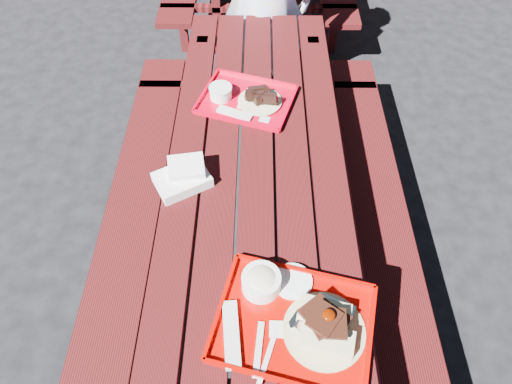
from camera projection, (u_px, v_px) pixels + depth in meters
ground at (256, 265)px, 2.45m from camera, size 60.00×60.00×0.00m
picnic_table_near at (256, 202)px, 2.01m from camera, size 1.41×2.40×0.75m
near_tray at (295, 313)px, 1.45m from camera, size 0.57×0.49×0.16m
far_tray at (245, 99)px, 2.12m from camera, size 0.50×0.44×0.07m
white_cloth at (183, 176)px, 1.81m from camera, size 0.25×0.23×0.08m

